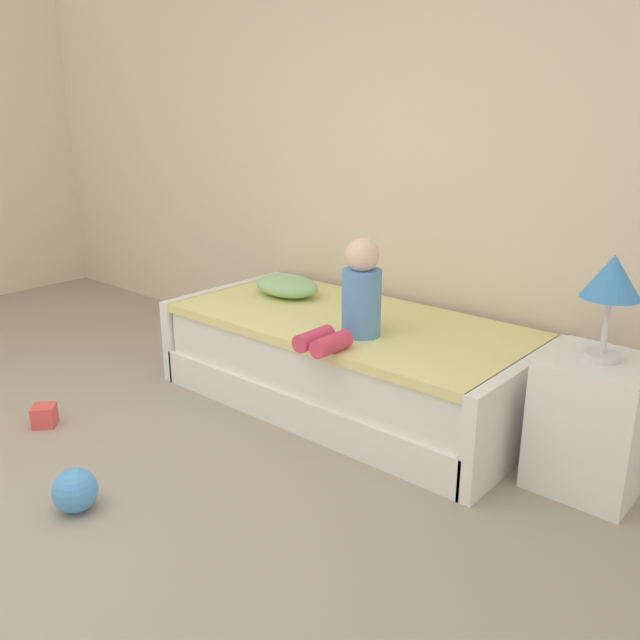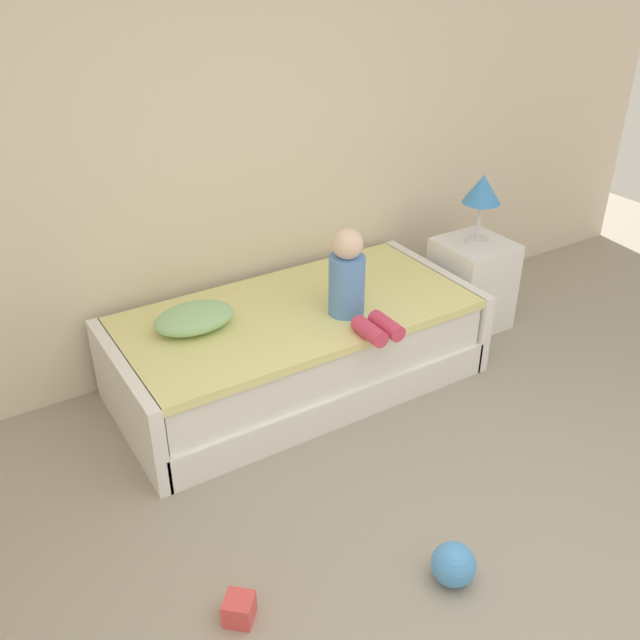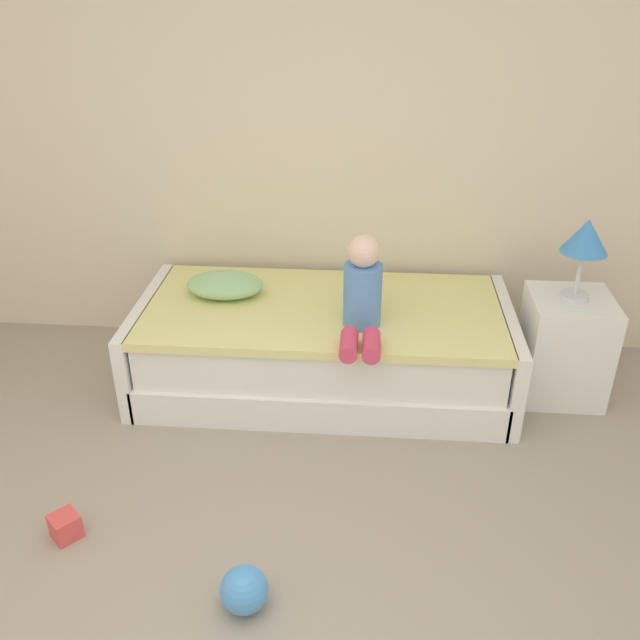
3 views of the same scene
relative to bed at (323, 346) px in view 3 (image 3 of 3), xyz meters
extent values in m
cube|color=beige|center=(-0.19, 0.60, 1.20)|extent=(7.20, 0.10, 2.90)
cube|color=white|center=(0.00, 0.00, -0.15)|extent=(2.00, 1.00, 0.20)
cube|color=white|center=(0.00, 0.00, 0.08)|extent=(1.94, 0.94, 0.25)
cube|color=#E5E08C|center=(0.00, 0.00, 0.23)|extent=(1.98, 0.98, 0.05)
cube|color=white|center=(-1.02, 0.00, 0.00)|extent=(0.07, 1.00, 0.50)
cube|color=white|center=(1.02, 0.00, 0.00)|extent=(0.07, 1.00, 0.50)
cube|color=white|center=(1.35, 0.01, 0.05)|extent=(0.44, 0.44, 0.60)
cylinder|color=silver|center=(1.35, 0.01, 0.37)|extent=(0.15, 0.15, 0.03)
cylinder|color=silver|center=(1.35, 0.01, 0.50)|extent=(0.02, 0.02, 0.24)
cone|color=#3F8CD8|center=(1.35, 0.01, 0.71)|extent=(0.24, 0.24, 0.18)
cylinder|color=#598CD1|center=(0.22, -0.18, 0.42)|extent=(0.20, 0.20, 0.34)
sphere|color=beige|center=(0.22, -0.18, 0.67)|extent=(0.17, 0.17, 0.17)
cylinder|color=#D83F60|center=(0.16, -0.48, 0.30)|extent=(0.09, 0.22, 0.09)
cylinder|color=#D83F60|center=(0.27, -0.48, 0.30)|extent=(0.09, 0.22, 0.09)
ellipsoid|color=#99CC8C|center=(-0.57, 0.10, 0.32)|extent=(0.44, 0.30, 0.13)
sphere|color=#4C99E5|center=(-0.19, -1.59, -0.15)|extent=(0.19, 0.19, 0.19)
cube|color=#E54C4C|center=(-1.02, -1.30, -0.19)|extent=(0.16, 0.16, 0.11)
camera|label=1|loc=(2.18, -2.76, 1.38)|focal=37.62mm
camera|label=2|loc=(-1.71, -3.00, 2.15)|focal=39.19mm
camera|label=3|loc=(0.25, -3.36, 2.00)|focal=38.25mm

